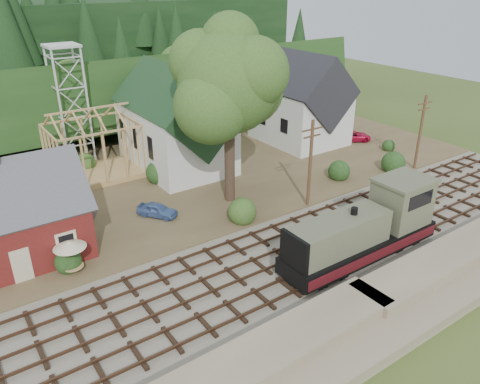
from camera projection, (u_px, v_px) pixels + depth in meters
ground at (284, 259)px, 33.80m from camera, size 140.00×140.00×0.00m
embankment at (376, 325)px, 27.48m from camera, size 64.00×5.00×1.60m
railroad_bed at (284, 258)px, 33.77m from camera, size 64.00×11.00×0.16m
village_flat at (170, 177)px, 47.12m from camera, size 64.00×26.00×0.30m
hillside at (91, 122)px, 65.04m from camera, size 70.00×28.96×12.74m
ridge at (58, 99)px, 76.94m from camera, size 80.00×20.00×12.00m
depot at (6, 221)px, 32.34m from camera, size 10.80×7.41×9.00m
church at (177, 122)px, 47.28m from camera, size 8.40×15.17×13.00m
farmhouse at (300, 103)px, 55.19m from camera, size 8.40×10.80×10.60m
timber_frame at (94, 148)px, 45.67m from camera, size 8.20×6.20×6.99m
lattice_tower at (65, 69)px, 47.27m from camera, size 3.20×3.20×12.12m
big_tree at (230, 89)px, 38.10m from camera, size 10.90×8.40×14.70m
telegraph_pole_near at (310, 163)px, 39.49m from camera, size 2.20×0.28×8.00m
telegraph_pole_far at (420, 132)px, 47.26m from camera, size 2.20×0.28×8.00m
locomotive at (367, 229)px, 33.23m from camera, size 12.89×3.22×5.13m
car_blue at (157, 210)px, 38.96m from camera, size 3.16×3.59×1.17m
car_red at (353, 136)px, 56.69m from camera, size 4.71×3.97×1.20m
patio_set at (70, 246)px, 31.02m from camera, size 2.18×2.18×2.42m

